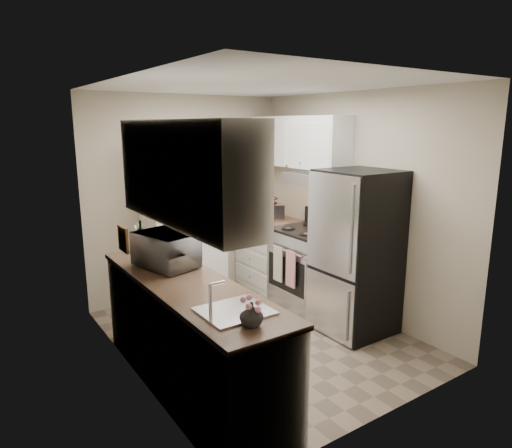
{
  "coord_description": "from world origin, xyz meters",
  "views": [
    {
      "loc": [
        -2.46,
        -3.59,
        2.15
      ],
      "look_at": [
        0.06,
        0.15,
        1.16
      ],
      "focal_mm": 32.0,
      "sensor_mm": 36.0,
      "label": 1
    }
  ],
  "objects_px": {
    "pantry_cabinet": "(183,222)",
    "electric_range": "(308,266)",
    "toaster_oven": "(269,212)",
    "microwave": "(166,250)",
    "refrigerator": "(357,252)",
    "wine_bottle": "(141,238)"
  },
  "relations": [
    {
      "from": "refrigerator",
      "to": "microwave",
      "type": "relative_size",
      "value": 3.09
    },
    {
      "from": "refrigerator",
      "to": "electric_range",
      "type": "bearing_deg",
      "value": 87.52
    },
    {
      "from": "pantry_cabinet",
      "to": "electric_range",
      "type": "distance_m",
      "value": 1.58
    },
    {
      "from": "wine_bottle",
      "to": "toaster_oven",
      "type": "xyz_separation_m",
      "value": [
        1.93,
        0.58,
        -0.04
      ]
    },
    {
      "from": "microwave",
      "to": "wine_bottle",
      "type": "relative_size",
      "value": 1.85
    },
    {
      "from": "toaster_oven",
      "to": "pantry_cabinet",
      "type": "bearing_deg",
      "value": -171.18
    },
    {
      "from": "pantry_cabinet",
      "to": "electric_range",
      "type": "xyz_separation_m",
      "value": [
        1.17,
        -0.93,
        -0.52
      ]
    },
    {
      "from": "wine_bottle",
      "to": "toaster_oven",
      "type": "distance_m",
      "value": 2.02
    },
    {
      "from": "pantry_cabinet",
      "to": "refrigerator",
      "type": "xyz_separation_m",
      "value": [
        1.14,
        -1.73,
        -0.15
      ]
    },
    {
      "from": "wine_bottle",
      "to": "toaster_oven",
      "type": "height_order",
      "value": "wine_bottle"
    },
    {
      "from": "refrigerator",
      "to": "toaster_oven",
      "type": "distance_m",
      "value": 1.56
    },
    {
      "from": "pantry_cabinet",
      "to": "microwave",
      "type": "distance_m",
      "value": 1.5
    },
    {
      "from": "microwave",
      "to": "toaster_oven",
      "type": "distance_m",
      "value": 2.2
    },
    {
      "from": "toaster_oven",
      "to": "electric_range",
      "type": "bearing_deg",
      "value": -69.7
    },
    {
      "from": "pantry_cabinet",
      "to": "toaster_oven",
      "type": "xyz_separation_m",
      "value": [
        1.14,
        -0.17,
        0.03
      ]
    },
    {
      "from": "microwave",
      "to": "toaster_oven",
      "type": "xyz_separation_m",
      "value": [
        1.9,
        1.11,
        -0.04
      ]
    },
    {
      "from": "pantry_cabinet",
      "to": "microwave",
      "type": "bearing_deg",
      "value": -120.76
    },
    {
      "from": "pantry_cabinet",
      "to": "microwave",
      "type": "xyz_separation_m",
      "value": [
        -0.77,
        -1.29,
        0.07
      ]
    },
    {
      "from": "pantry_cabinet",
      "to": "wine_bottle",
      "type": "relative_size",
      "value": 6.73
    },
    {
      "from": "pantry_cabinet",
      "to": "refrigerator",
      "type": "distance_m",
      "value": 2.07
    },
    {
      "from": "refrigerator",
      "to": "toaster_oven",
      "type": "relative_size",
      "value": 4.52
    },
    {
      "from": "microwave",
      "to": "electric_range",
      "type": "bearing_deg",
      "value": -94.23
    }
  ]
}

